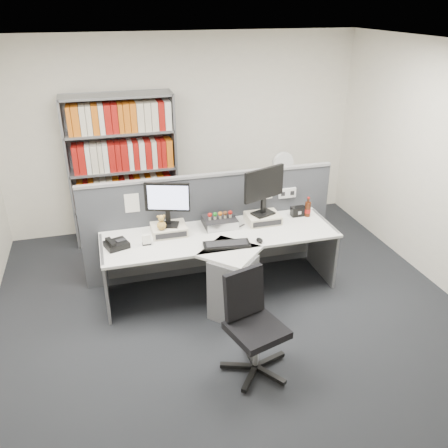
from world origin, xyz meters
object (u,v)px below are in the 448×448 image
object	(u,v)px
desk_phone	(116,244)
monitor_right	(264,187)
monitor_left	(167,201)
mouse	(259,240)
desk	(225,264)
speaker	(298,211)
cola_bottle	(308,209)
desk_fan	(283,166)
desk_calendar	(146,240)
filing_cabinet	(280,211)
shelving_unit	(123,172)
office_chair	(252,321)
keyboard	(227,245)
desktop_pc	(220,222)

from	to	relation	value
desk_phone	monitor_right	bearing A→B (deg)	5.72
monitor_left	mouse	xyz separation A→B (m)	(0.90, -0.46, -0.38)
desk	speaker	xyz separation A→B (m)	(1.03, 0.44, 0.32)
monitor_right	cola_bottle	size ratio (longest dim) A/B	2.31
desk	desk_phone	xyz separation A→B (m)	(-1.13, 0.22, 0.30)
monitor_left	desk_fan	bearing A→B (deg)	30.27
desk	desk_calendar	size ratio (longest dim) A/B	23.00
filing_cabinet	desk_phone	bearing A→B (deg)	-153.02
cola_bottle	desk_fan	world-z (taller)	desk_fan
mouse	speaker	xyz separation A→B (m)	(0.67, 0.51, 0.04)
shelving_unit	office_chair	world-z (taller)	shelving_unit
desk_phone	desk_calendar	distance (m)	0.31
shelving_unit	filing_cabinet	xyz separation A→B (m)	(2.10, -0.45, -0.63)
monitor_left	monitor_right	bearing A→B (deg)	0.01
monitor_right	speaker	size ratio (longest dim) A/B	3.28
keyboard	desktop_pc	bearing A→B (deg)	83.44
monitor_left	desk_fan	distance (m)	2.02
desk_calendar	cola_bottle	distance (m)	1.95
desk_phone	office_chair	distance (m)	1.70
filing_cabinet	office_chair	xyz separation A→B (m)	(-1.26, -2.48, 0.16)
monitor_right	keyboard	bearing A→B (deg)	-141.52
cola_bottle	desk	bearing A→B (deg)	-160.62
desk	speaker	size ratio (longest dim) A/B	15.28
monitor_right	keyboard	size ratio (longest dim) A/B	1.10
desk	office_chair	size ratio (longest dim) A/B	2.75
desktop_pc	speaker	world-z (taller)	speaker
filing_cabinet	desk_fan	distance (m)	0.67
shelving_unit	filing_cabinet	size ratio (longest dim) A/B	2.86
desk_calendar	filing_cabinet	bearing A→B (deg)	30.92
speaker	shelving_unit	size ratio (longest dim) A/B	0.09
desktop_pc	desk_phone	distance (m)	1.20
desk_calendar	office_chair	bearing A→B (deg)	-59.53
monitor_right	shelving_unit	size ratio (longest dim) A/B	0.28
monitor_right	desk	bearing A→B (deg)	-145.55
monitor_left	keyboard	world-z (taller)	monitor_left
desk_phone	office_chair	bearing A→B (deg)	-50.64
desktop_pc	mouse	bearing A→B (deg)	-58.64
desk_calendar	desk_fan	bearing A→B (deg)	30.91
speaker	desk_phone	bearing A→B (deg)	-174.06
desk_fan	shelving_unit	bearing A→B (deg)	167.92
monitor_left	desk_calendar	world-z (taller)	monitor_left
desk	monitor_left	xyz separation A→B (m)	(-0.54, 0.38, 0.66)
filing_cabinet	monitor_right	bearing A→B (deg)	-122.24
keyboard	office_chair	xyz separation A→B (m)	(-0.06, -1.02, -0.23)
desk_fan	keyboard	bearing A→B (deg)	-129.45
desk_phone	cola_bottle	world-z (taller)	cola_bottle
monitor_left	desk_phone	world-z (taller)	monitor_left
desk	cola_bottle	bearing A→B (deg)	19.38
cola_bottle	speaker	bearing A→B (deg)	157.73
monitor_right	office_chair	world-z (taller)	monitor_right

